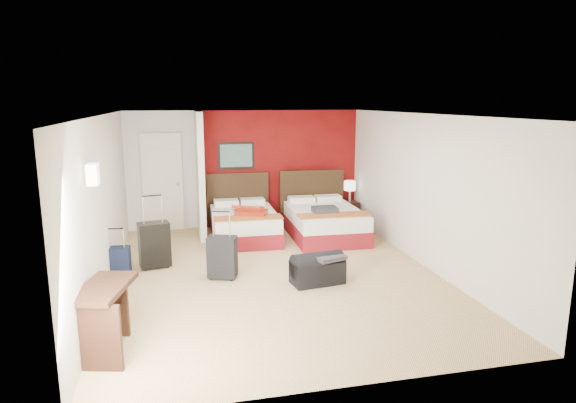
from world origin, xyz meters
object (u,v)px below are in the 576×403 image
object	(u,v)px
red_suitcase_open	(250,211)
duffel_bag	(317,271)
table_lamp	(350,191)
suitcase_charcoal	(222,259)
bed_left	(244,225)
bed_right	(325,223)
suitcase_black	(155,246)
suitcase_navy	(118,265)
nightstand	(349,213)
desk	(106,319)

from	to	relation	value
red_suitcase_open	duffel_bag	bearing A→B (deg)	-52.58
table_lamp	duffel_bag	world-z (taller)	table_lamp
suitcase_charcoal	duffel_bag	xyz separation A→B (m)	(1.37, -0.52, -0.12)
bed_left	table_lamp	distance (m)	2.59
bed_right	suitcase_black	size ratio (longest dim) A/B	2.64
bed_left	suitcase_navy	world-z (taller)	bed_left
suitcase_black	suitcase_charcoal	world-z (taller)	suitcase_black
red_suitcase_open	bed_right	bearing A→B (deg)	17.70
suitcase_black	bed_left	bearing A→B (deg)	28.07
bed_left	bed_right	bearing A→B (deg)	-7.77
bed_left	table_lamp	world-z (taller)	table_lamp
nightstand	table_lamp	bearing A→B (deg)	0.00
bed_right	table_lamp	xyz separation A→B (m)	(0.86, 0.96, 0.44)
nightstand	table_lamp	world-z (taller)	table_lamp
desk	suitcase_charcoal	bearing A→B (deg)	68.56
red_suitcase_open	suitcase_black	bearing A→B (deg)	-120.27
suitcase_black	suitcase_charcoal	xyz separation A→B (m)	(1.03, -0.76, -0.05)
red_suitcase_open	nightstand	bearing A→B (deg)	42.48
bed_left	duffel_bag	distance (m)	2.78
suitcase_charcoal	suitcase_navy	bearing A→B (deg)	-169.48
red_suitcase_open	nightstand	distance (m)	2.51
suitcase_charcoal	suitcase_navy	xyz separation A→B (m)	(-1.56, 0.24, -0.07)
bed_left	suitcase_black	bearing A→B (deg)	-138.91
red_suitcase_open	suitcase_navy	distance (m)	2.95
bed_left	duffel_bag	xyz separation A→B (m)	(0.73, -2.68, -0.08)
table_lamp	suitcase_black	xyz separation A→B (m)	(-4.13, -2.10, -0.37)
table_lamp	desk	world-z (taller)	table_lamp
bed_left	bed_right	distance (m)	1.62
desk	table_lamp	bearing A→B (deg)	61.33
red_suitcase_open	suitcase_navy	size ratio (longest dim) A/B	1.57
nightstand	suitcase_black	xyz separation A→B (m)	(-4.13, -2.10, 0.12)
duffel_bag	suitcase_charcoal	bearing A→B (deg)	151.24
bed_left	nightstand	world-z (taller)	bed_left
red_suitcase_open	desk	bearing A→B (deg)	-94.67
bed_right	suitcase_black	world-z (taller)	suitcase_black
suitcase_charcoal	duffel_bag	world-z (taller)	suitcase_charcoal
suitcase_charcoal	duffel_bag	bearing A→B (deg)	-1.55
bed_right	desk	bearing A→B (deg)	-131.81
nightstand	suitcase_charcoal	bearing A→B (deg)	-141.76
suitcase_charcoal	duffel_bag	distance (m)	1.47
red_suitcase_open	duffel_bag	distance (m)	2.68
suitcase_charcoal	bed_left	bearing A→B (deg)	92.70
red_suitcase_open	suitcase_charcoal	distance (m)	2.20
suitcase_charcoal	nightstand	bearing A→B (deg)	61.98
bed_right	red_suitcase_open	xyz separation A→B (m)	(-1.50, 0.16, 0.30)
nightstand	desk	bearing A→B (deg)	-137.51
bed_right	nightstand	bearing A→B (deg)	49.63
bed_right	duffel_bag	world-z (taller)	bed_right
bed_left	desk	world-z (taller)	desk
desk	nightstand	bearing A→B (deg)	61.33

